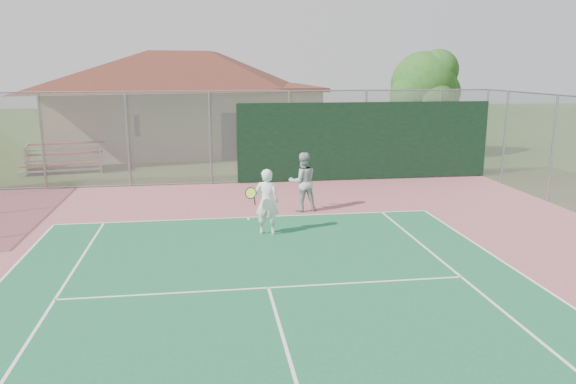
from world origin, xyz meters
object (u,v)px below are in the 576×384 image
(bleachers, at_px, (64,157))
(tree, at_px, (425,87))
(clubhouse, at_px, (187,91))
(player_white_front, at_px, (267,202))
(player_grey_back, at_px, (303,182))

(bleachers, xyz_separation_m, tree, (16.59, 1.34, 2.81))
(clubhouse, relative_size, tree, 2.78)
(tree, bearing_deg, clubhouse, 158.01)
(player_white_front, relative_size, player_grey_back, 0.97)
(clubhouse, height_order, player_grey_back, clubhouse)
(tree, distance_m, player_grey_back, 12.51)
(bleachers, bearing_deg, tree, -6.36)
(clubhouse, bearing_deg, bleachers, -131.92)
(clubhouse, xyz_separation_m, player_white_front, (2.47, -16.55, -2.23))
(clubhouse, xyz_separation_m, player_grey_back, (3.84, -14.22, -2.21))
(player_grey_back, bearing_deg, player_white_front, 51.84)
(clubhouse, height_order, tree, clubhouse)
(bleachers, relative_size, player_grey_back, 1.87)
(player_white_front, bearing_deg, bleachers, -36.90)
(clubhouse, relative_size, player_white_front, 8.22)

